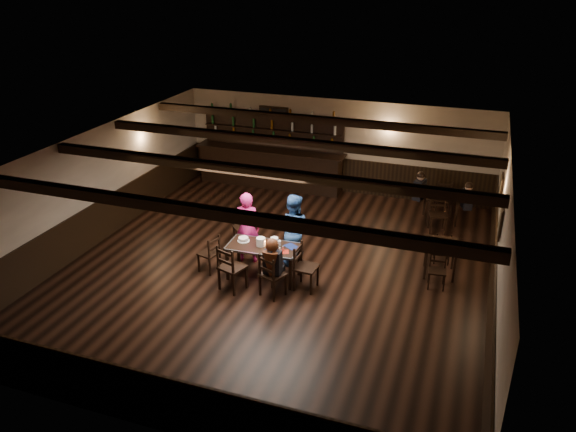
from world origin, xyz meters
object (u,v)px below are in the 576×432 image
(woman_pink, at_px, (247,227))
(bar_counter, at_px, (271,162))
(chair_near_right, at_px, (270,273))
(man_blue, at_px, (293,230))
(cake, at_px, (243,239))
(chair_near_left, at_px, (229,265))
(dining_table, at_px, (263,249))

(woman_pink, height_order, bar_counter, bar_counter)
(chair_near_right, distance_m, bar_counter, 6.26)
(man_blue, relative_size, cake, 6.34)
(chair_near_right, relative_size, man_blue, 0.57)
(chair_near_right, relative_size, cake, 3.60)
(chair_near_left, relative_size, cake, 3.86)
(chair_near_right, relative_size, bar_counter, 0.21)
(dining_table, bearing_deg, man_blue, 62.85)
(man_blue, bearing_deg, cake, 39.27)
(bar_counter, bearing_deg, cake, -75.47)
(chair_near_left, bearing_deg, chair_near_right, 3.76)
(dining_table, xyz_separation_m, man_blue, (0.39, 0.76, 0.17))
(cake, bearing_deg, woman_pink, 104.94)
(bar_counter, bearing_deg, chair_near_right, -69.32)
(woman_pink, bearing_deg, cake, 90.18)
(cake, bearing_deg, chair_near_left, -87.97)
(cake, bearing_deg, dining_table, -8.16)
(dining_table, xyz_separation_m, woman_pink, (-0.62, 0.57, 0.16))
(cake, height_order, bar_counter, bar_counter)
(dining_table, relative_size, woman_pink, 0.93)
(chair_near_right, bearing_deg, chair_near_left, -176.24)
(chair_near_left, xyz_separation_m, woman_pink, (-0.16, 1.31, 0.23))
(chair_near_left, xyz_separation_m, man_blue, (0.84, 1.50, 0.24))
(man_blue, xyz_separation_m, cake, (-0.87, -0.69, -0.04))
(cake, bearing_deg, chair_near_right, -40.13)
(chair_near_right, height_order, man_blue, man_blue)
(chair_near_left, distance_m, bar_counter, 6.07)
(cake, xyz_separation_m, bar_counter, (-1.32, 5.11, -0.06))
(chair_near_right, bearing_deg, man_blue, 90.61)
(woman_pink, xyz_separation_m, man_blue, (1.01, 0.19, 0.01))
(bar_counter, bearing_deg, chair_near_left, -77.12)
(dining_table, distance_m, man_blue, 0.87)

